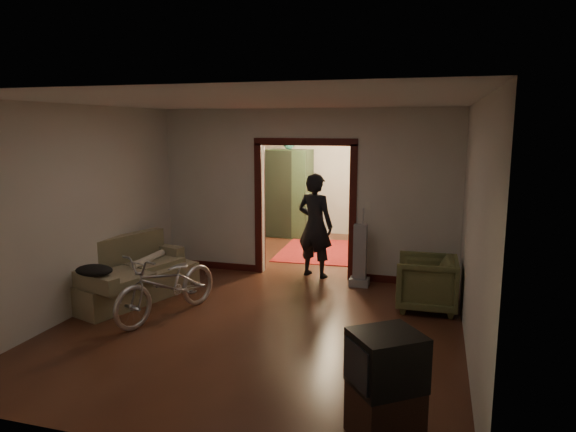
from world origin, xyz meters
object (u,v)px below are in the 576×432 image
at_px(sofa, 132,269).
at_px(person, 315,225).
at_px(bicycle, 168,284).
at_px(locker, 289,193).
at_px(armchair, 426,283).
at_px(desk, 379,225).

xyz_separation_m(sofa, person, (2.32, 1.85, 0.43)).
height_order(bicycle, person, person).
relative_size(sofa, locker, 0.96).
xyz_separation_m(sofa, locker, (1.01, 4.80, 0.56)).
bearing_deg(locker, bicycle, -85.67).
distance_m(armchair, desk, 4.12).
height_order(armchair, locker, locker).
height_order(bicycle, armchair, bicycle).
height_order(sofa, locker, locker).
distance_m(sofa, desk, 5.64).
bearing_deg(armchair, person, -121.93).
bearing_deg(person, desk, -88.01).
xyz_separation_m(sofa, bicycle, (0.88, -0.52, 0.01)).
relative_size(sofa, armchair, 2.35).
relative_size(bicycle, desk, 1.62).
bearing_deg(desk, sofa, -139.43).
bearing_deg(bicycle, armchair, 39.28).
bearing_deg(desk, armchair, -90.95).
distance_m(sofa, bicycle, 1.03).
relative_size(bicycle, locker, 0.86).
height_order(bicycle, desk, bicycle).
height_order(bicycle, locker, locker).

